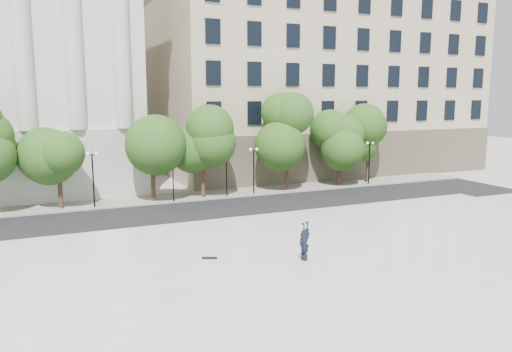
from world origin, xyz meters
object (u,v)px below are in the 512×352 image
(skateboard, at_px, (209,258))
(person_lying, at_px, (304,255))
(traffic_light_east, at_px, (226,155))
(traffic_light_west, at_px, (173,158))

(skateboard, bearing_deg, person_lying, -2.72)
(traffic_light_east, bearing_deg, person_lying, -98.00)
(traffic_light_west, relative_size, person_lying, 2.15)
(traffic_light_west, xyz_separation_m, person_lying, (2.10, -18.23, -2.99))
(traffic_light_west, xyz_separation_m, skateboard, (-2.24, -16.10, -3.22))
(skateboard, bearing_deg, traffic_light_east, 90.23)
(traffic_light_west, bearing_deg, skateboard, -97.93)
(traffic_light_east, relative_size, person_lying, 2.14)
(traffic_light_west, height_order, traffic_light_east, traffic_light_west)
(person_lying, bearing_deg, traffic_light_west, 71.39)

